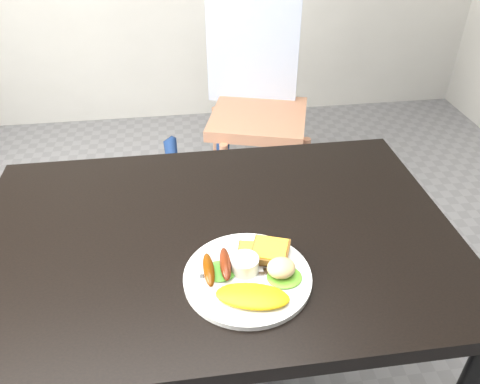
% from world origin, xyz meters
% --- Properties ---
extents(dining_table, '(1.20, 0.80, 0.04)m').
position_xyz_m(dining_table, '(0.00, 0.00, 0.73)').
color(dining_table, black).
rests_on(dining_table, ground).
extents(dining_chair, '(0.58, 0.58, 0.06)m').
position_xyz_m(dining_chair, '(0.32, 1.20, 0.45)').
color(dining_chair, tan).
rests_on(dining_chair, ground).
extents(person, '(0.57, 0.40, 1.52)m').
position_xyz_m(person, '(-0.05, 0.61, 0.76)').
color(person, navy).
rests_on(person, ground).
extents(plate, '(0.28, 0.28, 0.01)m').
position_xyz_m(plate, '(0.06, -0.17, 0.76)').
color(plate, white).
rests_on(plate, dining_table).
extents(lettuce_left, '(0.08, 0.07, 0.01)m').
position_xyz_m(lettuce_left, '(-0.00, -0.15, 0.77)').
color(lettuce_left, green).
rests_on(lettuce_left, plate).
extents(lettuce_right, '(0.08, 0.08, 0.01)m').
position_xyz_m(lettuce_right, '(0.13, -0.19, 0.77)').
color(lettuce_right, '#2A851F').
rests_on(lettuce_right, plate).
extents(omelette, '(0.17, 0.11, 0.02)m').
position_xyz_m(omelette, '(0.05, -0.24, 0.77)').
color(omelette, '#DAA50B').
rests_on(omelette, plate).
extents(sausage_a, '(0.03, 0.10, 0.02)m').
position_xyz_m(sausage_a, '(-0.03, -0.16, 0.78)').
color(sausage_a, '#5E2C04').
rests_on(sausage_a, lettuce_left).
extents(sausage_b, '(0.03, 0.10, 0.03)m').
position_xyz_m(sausage_b, '(0.01, -0.15, 0.78)').
color(sausage_b, '#5D2016').
rests_on(sausage_b, lettuce_left).
extents(ramekin, '(0.07, 0.07, 0.04)m').
position_xyz_m(ramekin, '(0.05, -0.16, 0.78)').
color(ramekin, white).
rests_on(ramekin, plate).
extents(toast_a, '(0.08, 0.08, 0.01)m').
position_xyz_m(toast_a, '(0.08, -0.11, 0.77)').
color(toast_a, olive).
rests_on(toast_a, plate).
extents(toast_b, '(0.11, 0.11, 0.01)m').
position_xyz_m(toast_b, '(0.11, -0.12, 0.78)').
color(toast_b, brown).
rests_on(toast_b, toast_a).
extents(potato_salad, '(0.08, 0.08, 0.03)m').
position_xyz_m(potato_salad, '(0.13, -0.18, 0.79)').
color(potato_salad, beige).
rests_on(potato_salad, lettuce_right).
extents(fork, '(0.14, 0.02, 0.00)m').
position_xyz_m(fork, '(0.02, -0.17, 0.76)').
color(fork, '#ADAFB7').
rests_on(fork, plate).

